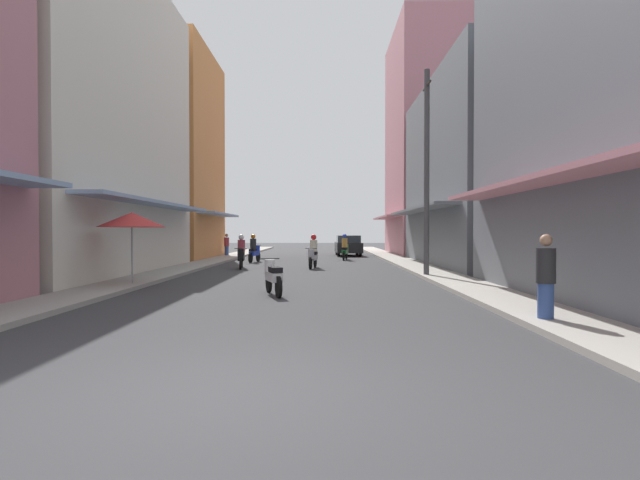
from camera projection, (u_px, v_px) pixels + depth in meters
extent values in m
plane|color=#38383A|center=(305.00, 265.00, 24.84)|extent=(104.35, 104.35, 0.00)
cube|color=#9E9991|center=(201.00, 264.00, 24.89)|extent=(1.64, 55.43, 0.12)
cube|color=#ADA89E|center=(411.00, 264.00, 24.79)|extent=(1.64, 55.43, 0.12)
cube|color=silver|center=(67.00, 117.00, 19.30)|extent=(6.00, 13.05, 12.41)
cube|color=#8CA5CC|center=(157.00, 204.00, 19.32)|extent=(1.10, 11.74, 0.12)
cube|color=#D88C4C|center=(164.00, 156.00, 30.84)|extent=(6.00, 8.37, 12.95)
cube|color=#8CA5CC|center=(220.00, 214.00, 30.86)|extent=(1.10, 7.53, 0.12)
cube|color=#B7727F|center=(542.00, 180.00, 10.55)|extent=(1.10, 11.73, 0.12)
cube|color=slate|center=(489.00, 173.00, 24.47)|extent=(6.00, 13.45, 9.22)
cube|color=slate|center=(418.00, 210.00, 24.53)|extent=(1.10, 12.11, 0.12)
cube|color=#B7727F|center=(433.00, 143.00, 36.96)|extent=(6.00, 10.02, 16.71)
cube|color=#B7727F|center=(386.00, 217.00, 37.08)|extent=(1.10, 9.02, 0.12)
cylinder|color=black|center=(258.00, 257.00, 28.10)|extent=(0.19, 0.56, 0.56)
cylinder|color=black|center=(251.00, 258.00, 26.88)|extent=(0.19, 0.56, 0.56)
cube|color=#1E38B7|center=(254.00, 253.00, 27.44)|extent=(0.48, 1.04, 0.24)
cube|color=black|center=(253.00, 250.00, 27.24)|extent=(0.39, 0.60, 0.14)
cylinder|color=#1E38B7|center=(257.00, 249.00, 27.97)|extent=(0.28, 0.28, 0.45)
cylinder|color=black|center=(257.00, 245.00, 27.97)|extent=(0.54, 0.14, 0.03)
cylinder|color=#262628|center=(253.00, 244.00, 27.29)|extent=(0.34, 0.34, 0.55)
sphere|color=orange|center=(253.00, 236.00, 27.28)|extent=(0.26, 0.26, 0.26)
cylinder|color=black|center=(240.00, 263.00, 22.04)|extent=(0.15, 0.57, 0.56)
cylinder|color=black|center=(242.00, 262.00, 23.29)|extent=(0.15, 0.57, 0.56)
cube|color=black|center=(241.00, 258.00, 22.71)|extent=(0.40, 1.03, 0.24)
cube|color=black|center=(241.00, 253.00, 22.91)|extent=(0.34, 0.59, 0.14)
cylinder|color=black|center=(241.00, 254.00, 22.16)|extent=(0.28, 0.28, 0.45)
cylinder|color=black|center=(241.00, 248.00, 22.16)|extent=(0.55, 0.09, 0.03)
cylinder|color=#99333F|center=(241.00, 246.00, 22.85)|extent=(0.34, 0.34, 0.55)
sphere|color=silver|center=(241.00, 237.00, 22.84)|extent=(0.26, 0.26, 0.26)
cylinder|color=black|center=(311.00, 263.00, 22.22)|extent=(0.16, 0.57, 0.56)
cylinder|color=black|center=(315.00, 262.00, 23.46)|extent=(0.16, 0.57, 0.56)
cube|color=#B2B2B7|center=(313.00, 258.00, 22.88)|extent=(0.42, 1.03, 0.24)
cube|color=black|center=(314.00, 253.00, 23.08)|extent=(0.36, 0.60, 0.14)
cylinder|color=#B2B2B7|center=(311.00, 254.00, 22.34)|extent=(0.28, 0.28, 0.45)
cylinder|color=black|center=(311.00, 248.00, 22.33)|extent=(0.55, 0.11, 0.03)
cylinder|color=beige|center=(314.00, 246.00, 23.02)|extent=(0.34, 0.34, 0.55)
sphere|color=red|center=(314.00, 237.00, 23.02)|extent=(0.26, 0.26, 0.26)
cylinder|color=black|center=(346.00, 255.00, 30.33)|extent=(0.18, 0.57, 0.56)
cylinder|color=black|center=(344.00, 256.00, 29.10)|extent=(0.18, 0.57, 0.56)
cube|color=#197233|center=(345.00, 252.00, 29.66)|extent=(0.45, 1.03, 0.24)
cube|color=black|center=(345.00, 249.00, 29.46)|extent=(0.37, 0.60, 0.14)
cylinder|color=#197233|center=(346.00, 248.00, 30.20)|extent=(0.28, 0.28, 0.45)
cylinder|color=black|center=(346.00, 244.00, 30.20)|extent=(0.55, 0.13, 0.03)
cylinder|color=#BF8C3F|center=(345.00, 243.00, 29.51)|extent=(0.34, 0.34, 0.55)
sphere|color=#1E38B7|center=(345.00, 236.00, 29.50)|extent=(0.26, 0.26, 0.26)
cylinder|color=black|center=(269.00, 282.00, 13.76)|extent=(0.25, 0.56, 0.56)
cylinder|color=black|center=(279.00, 287.00, 12.56)|extent=(0.25, 0.56, 0.56)
cube|color=silver|center=(274.00, 277.00, 13.11)|extent=(0.58, 1.04, 0.24)
cube|color=black|center=(275.00, 270.00, 12.91)|extent=(0.44, 0.62, 0.14)
cylinder|color=silver|center=(270.00, 268.00, 13.63)|extent=(0.28, 0.28, 0.45)
cylinder|color=black|center=(270.00, 259.00, 13.63)|extent=(0.53, 0.20, 0.03)
cube|color=black|center=(348.00, 247.00, 35.24)|extent=(1.87, 4.14, 0.70)
cube|color=#333D47|center=(348.00, 240.00, 35.08)|extent=(1.65, 2.14, 0.60)
cylinder|color=black|center=(337.00, 251.00, 36.48)|extent=(0.20, 0.64, 0.64)
cylinder|color=black|center=(357.00, 251.00, 36.51)|extent=(0.20, 0.64, 0.64)
cylinder|color=black|center=(339.00, 252.00, 33.99)|extent=(0.20, 0.64, 0.64)
cylinder|color=black|center=(360.00, 252.00, 34.01)|extent=(0.20, 0.64, 0.64)
cylinder|color=#334C8C|center=(227.00, 252.00, 33.51)|extent=(0.28, 0.28, 0.72)
cylinder|color=#99333F|center=(227.00, 242.00, 33.50)|extent=(0.34, 0.34, 0.61)
sphere|color=#9E7256|center=(227.00, 235.00, 33.49)|extent=(0.22, 0.22, 0.22)
cylinder|color=#334C8C|center=(546.00, 304.00, 8.93)|extent=(0.28, 0.28, 0.76)
cylinder|color=#262628|center=(546.00, 266.00, 8.92)|extent=(0.34, 0.34, 0.64)
sphere|color=tan|center=(546.00, 240.00, 8.91)|extent=(0.22, 0.22, 0.22)
cylinder|color=#99999E|center=(132.00, 253.00, 15.05)|extent=(0.05, 0.05, 2.12)
cone|color=#BF3333|center=(132.00, 220.00, 15.03)|extent=(2.02, 2.02, 0.45)
cylinder|color=#4C4C4F|center=(427.00, 174.00, 18.19)|extent=(0.20, 0.20, 7.69)
cylinder|color=#3F382D|center=(427.00, 86.00, 18.14)|extent=(0.08, 1.20, 0.08)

